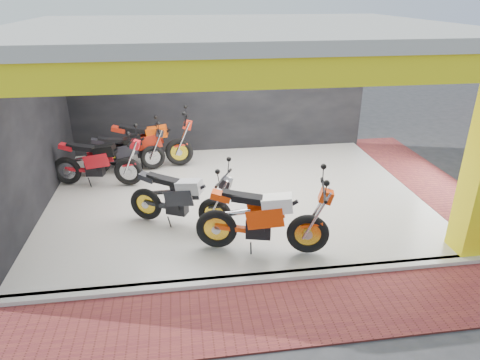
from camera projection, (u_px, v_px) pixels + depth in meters
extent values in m
plane|color=#2D2D30|center=(249.00, 247.00, 7.78)|extent=(80.00, 80.00, 0.00)
cube|color=white|center=(235.00, 196.00, 9.56)|extent=(8.00, 6.00, 0.10)
cube|color=beige|center=(234.00, 29.00, 8.12)|extent=(8.40, 6.40, 0.20)
cube|color=black|center=(219.00, 91.00, 11.68)|extent=(8.20, 0.20, 3.50)
cube|color=black|center=(26.00, 131.00, 8.34)|extent=(0.20, 6.20, 3.50)
cube|color=#FFEF15|center=(264.00, 72.00, 5.53)|extent=(8.40, 0.30, 0.40)
cube|color=#FFEF15|center=(427.00, 42.00, 8.77)|extent=(0.30, 6.40, 0.40)
cube|color=white|center=(259.00, 279.00, 6.83)|extent=(8.00, 0.20, 0.10)
cube|color=maroon|center=(269.00, 314.00, 6.14)|extent=(9.00, 1.40, 0.03)
cube|color=maroon|center=(433.00, 185.00, 10.21)|extent=(1.40, 7.00, 0.03)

